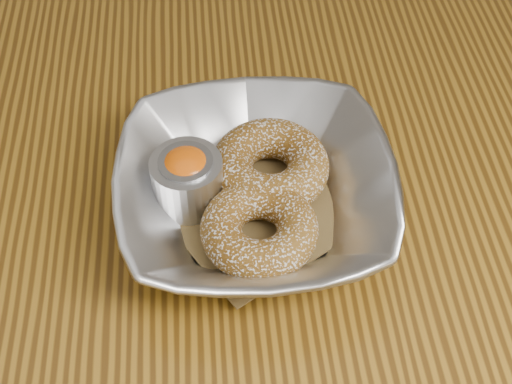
{
  "coord_description": "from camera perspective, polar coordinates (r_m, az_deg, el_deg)",
  "views": [
    {
      "loc": [
        0.08,
        -0.33,
        1.24
      ],
      "look_at": [
        0.12,
        0.05,
        0.78
      ],
      "focal_mm": 50.0,
      "sensor_mm": 36.0,
      "label": 1
    }
  ],
  "objects": [
    {
      "name": "ramekin",
      "position": [
        0.61,
        -5.52,
        1.08
      ],
      "size": [
        0.06,
        0.06,
        0.06
      ],
      "color": "silver",
      "rests_on": "table"
    },
    {
      "name": "donut_back",
      "position": [
        0.62,
        1.13,
        2.1
      ],
      "size": [
        0.11,
        0.11,
        0.04
      ],
      "primitive_type": "torus",
      "rotation": [
        0.0,
        0.0,
        0.04
      ],
      "color": "brown",
      "rests_on": "parchment"
    },
    {
      "name": "parchment",
      "position": [
        0.62,
        0.0,
        -1.25
      ],
      "size": [
        0.2,
        0.2,
        0.0
      ],
      "primitive_type": "cube",
      "rotation": [
        0.0,
        0.0,
        0.55
      ],
      "color": "brown",
      "rests_on": "table"
    },
    {
      "name": "donut_front",
      "position": [
        0.58,
        0.27,
        -3.0
      ],
      "size": [
        0.13,
        0.13,
        0.03
      ],
      "primitive_type": "torus",
      "rotation": [
        0.0,
        0.0,
        0.39
      ],
      "color": "brown",
      "rests_on": "parchment"
    },
    {
      "name": "serving_bowl",
      "position": [
        0.6,
        -0.0,
        -0.07
      ],
      "size": [
        0.24,
        0.24,
        0.06
      ],
      "primitive_type": "imported",
      "color": "silver",
      "rests_on": "table"
    },
    {
      "name": "table",
      "position": [
        0.68,
        -9.65,
        -11.05
      ],
      "size": [
        1.2,
        0.8,
        0.75
      ],
      "color": "brown",
      "rests_on": "ground_plane"
    }
  ]
}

